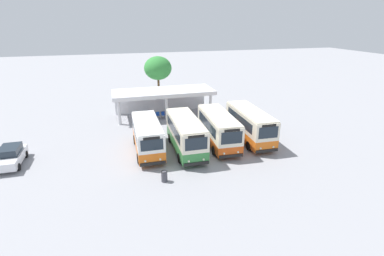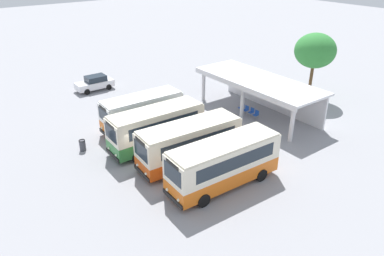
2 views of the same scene
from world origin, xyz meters
name	(u,v)px [view 1 (image 1 of 2)]	position (x,y,z in m)	size (l,w,h in m)	color
ground_plane	(200,159)	(0.00, 0.00, 0.00)	(180.00, 180.00, 0.00)	#939399
city_bus_nearest_orange	(147,135)	(-4.31, 2.74, 1.69)	(2.47, 7.13, 3.04)	black
city_bus_second_in_row	(186,133)	(-0.80, 2.01, 1.79)	(2.54, 7.69, 3.22)	black
city_bus_middle_cream	(218,128)	(2.71, 2.60, 1.76)	(2.78, 7.86, 3.17)	black
city_bus_fourth_amber	(250,124)	(6.22, 2.79, 1.78)	(2.64, 7.98, 3.22)	black
parked_car_flank	(11,156)	(-16.01, 3.33, 0.83)	(1.85, 4.09, 1.62)	black
terminal_canopy	(163,95)	(-0.85, 13.68, 2.59)	(12.74, 4.83, 3.40)	silver
waiting_chair_end_by_column	(158,115)	(-1.84, 12.17, 0.52)	(0.46, 0.46, 0.86)	slate
waiting_chair_second_from_end	(163,114)	(-1.17, 12.11, 0.52)	(0.46, 0.46, 0.86)	slate
waiting_chair_middle_seat	(168,114)	(-0.49, 12.15, 0.52)	(0.46, 0.46, 0.86)	slate
waiting_chair_fourth_seat	(174,113)	(0.18, 12.06, 0.52)	(0.46, 0.46, 0.86)	slate
roadside_tree_behind_canopy	(158,68)	(-0.30, 20.36, 5.04)	(4.08, 4.08, 6.80)	brown
litter_bin_apron	(164,176)	(-3.80, -2.94, 0.46)	(0.49, 0.49, 0.90)	#3F3F47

